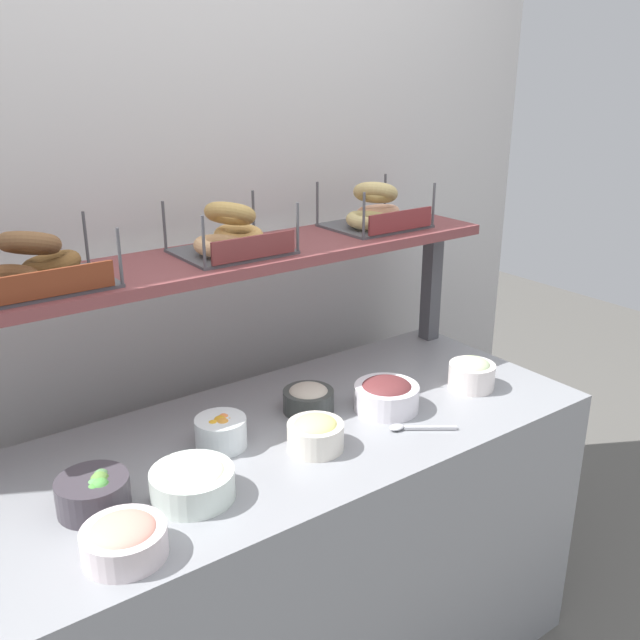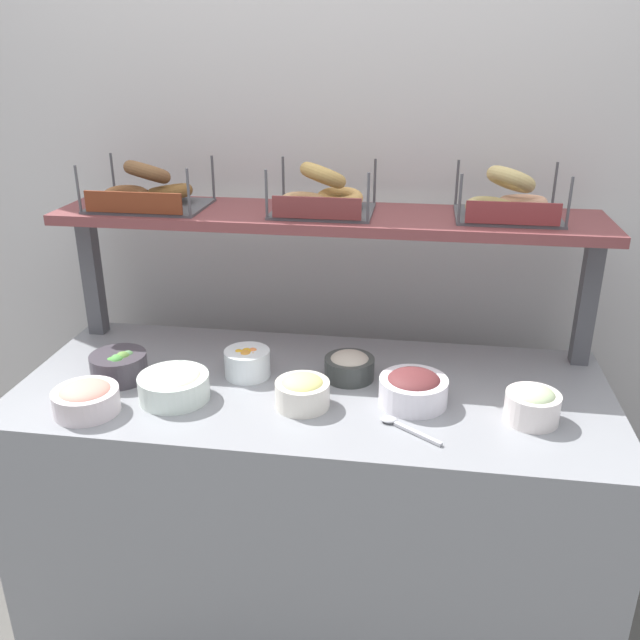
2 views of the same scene
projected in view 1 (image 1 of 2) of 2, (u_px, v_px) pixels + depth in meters
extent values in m
cube|color=beige|center=(192.00, 259.00, 2.19)|extent=(2.85, 0.06, 2.40)
cube|color=gray|center=(295.00, 560.00, 2.04)|extent=(1.65, 0.70, 0.85)
cube|color=#4C4C51|center=(431.00, 284.00, 2.45)|extent=(0.05, 0.05, 0.40)
cube|color=brown|center=(236.00, 257.00, 1.95)|extent=(1.61, 0.32, 0.03)
cylinder|color=white|center=(221.00, 433.00, 1.80)|extent=(0.13, 0.13, 0.08)
sphere|color=gold|center=(220.00, 423.00, 1.79)|extent=(0.04, 0.04, 0.04)
sphere|color=orange|center=(223.00, 425.00, 1.77)|extent=(0.04, 0.04, 0.04)
sphere|color=gold|center=(213.00, 426.00, 1.77)|extent=(0.03, 0.03, 0.03)
sphere|color=#F98846|center=(224.00, 420.00, 1.80)|extent=(0.03, 0.03, 0.03)
sphere|color=orange|center=(230.00, 422.00, 1.79)|extent=(0.02, 0.02, 0.02)
cylinder|color=white|center=(386.00, 397.00, 1.99)|extent=(0.18, 0.18, 0.07)
ellipsoid|color=brown|center=(387.00, 388.00, 1.98)|extent=(0.14, 0.14, 0.05)
cylinder|color=white|center=(472.00, 376.00, 2.12)|extent=(0.14, 0.14, 0.08)
ellipsoid|color=beige|center=(472.00, 366.00, 2.11)|extent=(0.11, 0.11, 0.05)
cylinder|color=white|center=(315.00, 436.00, 1.79)|extent=(0.14, 0.14, 0.07)
ellipsoid|color=#F4ED87|center=(315.00, 426.00, 1.78)|extent=(0.11, 0.11, 0.05)
cylinder|color=white|center=(193.00, 484.00, 1.58)|extent=(0.19, 0.19, 0.07)
ellipsoid|color=white|center=(192.00, 473.00, 1.57)|extent=(0.15, 0.15, 0.05)
cylinder|color=#403A42|center=(93.00, 494.00, 1.54)|extent=(0.16, 0.16, 0.08)
sphere|color=#5EAA59|center=(95.00, 486.00, 1.52)|extent=(0.03, 0.03, 0.03)
sphere|color=#669741|center=(100.00, 482.00, 1.54)|extent=(0.04, 0.04, 0.04)
sphere|color=#588A52|center=(101.00, 477.00, 1.56)|extent=(0.04, 0.04, 0.04)
sphere|color=green|center=(94.00, 491.00, 1.51)|extent=(0.03, 0.03, 0.03)
sphere|color=#53A447|center=(101.00, 488.00, 1.52)|extent=(0.04, 0.04, 0.04)
cylinder|color=silver|center=(125.00, 542.00, 1.40)|extent=(0.17, 0.17, 0.06)
ellipsoid|color=#EB9B88|center=(123.00, 531.00, 1.39)|extent=(0.13, 0.13, 0.04)
cylinder|color=#393C3A|center=(308.00, 401.00, 1.98)|extent=(0.14, 0.14, 0.06)
ellipsoid|color=#BEB19F|center=(308.00, 392.00, 1.97)|extent=(0.11, 0.11, 0.04)
cube|color=#B7B7BC|center=(430.00, 428.00, 1.89)|extent=(0.12, 0.09, 0.01)
ellipsoid|color=#B7B7BC|center=(397.00, 427.00, 1.89)|extent=(0.04, 0.03, 0.01)
cube|color=#4C4C51|center=(35.00, 286.00, 1.64)|extent=(0.34, 0.24, 0.01)
cylinder|color=#4C4C51|center=(120.00, 258.00, 1.62)|extent=(0.01, 0.01, 0.14)
cylinder|color=#4C4C51|center=(86.00, 239.00, 1.80)|extent=(0.01, 0.01, 0.14)
cube|color=maroon|center=(49.00, 284.00, 1.54)|extent=(0.29, 0.01, 0.06)
torus|color=brown|center=(10.00, 280.00, 1.57)|extent=(0.20, 0.20, 0.06)
torus|color=brown|center=(51.00, 264.00, 1.68)|extent=(0.20, 0.19, 0.06)
torus|color=brown|center=(29.00, 243.00, 1.61)|extent=(0.20, 0.20, 0.09)
cube|color=#4C4C51|center=(232.00, 251.00, 1.94)|extent=(0.29, 0.24, 0.01)
cylinder|color=#4C4C51|center=(204.00, 243.00, 1.75)|extent=(0.01, 0.01, 0.14)
cylinder|color=#4C4C51|center=(298.00, 228.00, 1.91)|extent=(0.01, 0.01, 0.14)
cylinder|color=#4C4C51|center=(164.00, 227.00, 1.93)|extent=(0.01, 0.01, 0.14)
cylinder|color=#4C4C51|center=(253.00, 214.00, 2.08)|extent=(0.01, 0.01, 0.14)
cube|color=brown|center=(254.00, 247.00, 1.84)|extent=(0.25, 0.01, 0.06)
torus|color=tan|center=(220.00, 246.00, 1.88)|extent=(0.18, 0.18, 0.05)
torus|color=tan|center=(239.00, 236.00, 1.98)|extent=(0.15, 0.15, 0.05)
torus|color=tan|center=(230.00, 214.00, 1.90)|extent=(0.20, 0.20, 0.10)
cube|color=#4C4C51|center=(375.00, 226.00, 2.25)|extent=(0.29, 0.24, 0.01)
cylinder|color=#4C4C51|center=(364.00, 216.00, 2.06)|extent=(0.01, 0.01, 0.14)
cylinder|color=#4C4C51|center=(433.00, 205.00, 2.21)|extent=(0.01, 0.01, 0.14)
cylinder|color=#4C4C51|center=(317.00, 204.00, 2.23)|extent=(0.01, 0.01, 0.14)
cylinder|color=#4C4C51|center=(385.00, 195.00, 2.39)|extent=(0.01, 0.01, 0.14)
cube|color=maroon|center=(401.00, 221.00, 2.14)|extent=(0.25, 0.01, 0.06)
torus|color=tan|center=(368.00, 220.00, 2.18)|extent=(0.20, 0.20, 0.05)
torus|color=tan|center=(378.00, 213.00, 2.29)|extent=(0.19, 0.19, 0.05)
torus|color=tan|center=(375.00, 193.00, 2.21)|extent=(0.20, 0.20, 0.10)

